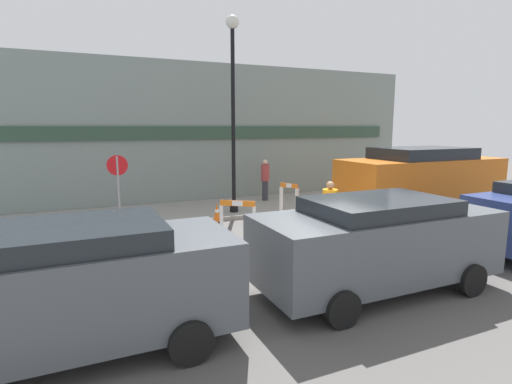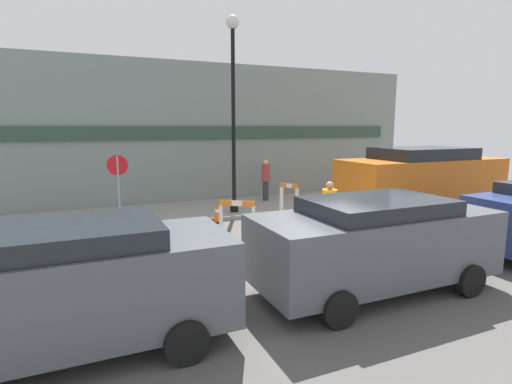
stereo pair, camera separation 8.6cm
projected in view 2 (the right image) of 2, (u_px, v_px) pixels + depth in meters
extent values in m
plane|color=#565451|center=(328.00, 258.00, 9.30)|extent=(60.00, 60.00, 0.00)
cube|color=gray|center=(234.00, 207.00, 14.84)|extent=(18.00, 3.30, 0.13)
cube|color=gray|center=(218.00, 134.00, 15.97)|extent=(18.00, 0.12, 5.50)
cube|color=#2D4738|center=(219.00, 133.00, 15.86)|extent=(16.20, 0.10, 0.50)
cylinder|color=black|center=(234.00, 208.00, 13.75)|extent=(0.29, 0.29, 0.24)
cylinder|color=black|center=(233.00, 123.00, 13.28)|extent=(0.13, 0.13, 6.04)
sphere|color=silver|center=(233.00, 22.00, 12.76)|extent=(0.44, 0.44, 0.44)
cylinder|color=gray|center=(119.00, 190.00, 11.88)|extent=(0.06, 0.06, 2.05)
cylinder|color=red|center=(117.00, 165.00, 11.76)|extent=(0.60, 0.07, 0.60)
cube|color=white|center=(221.00, 223.00, 10.69)|extent=(0.13, 0.14, 0.97)
cube|color=white|center=(254.00, 225.00, 10.50)|extent=(0.13, 0.14, 0.97)
cube|color=orange|center=(237.00, 203.00, 10.50)|extent=(0.79, 0.58, 0.15)
cube|color=white|center=(237.00, 203.00, 10.50)|extent=(0.25, 0.19, 0.14)
cube|color=white|center=(297.00, 203.00, 13.47)|extent=(0.14, 0.11, 0.98)
cube|color=white|center=(281.00, 201.00, 13.88)|extent=(0.14, 0.11, 0.98)
cube|color=orange|center=(289.00, 186.00, 13.58)|extent=(0.34, 0.64, 0.15)
cube|color=white|center=(289.00, 186.00, 13.58)|extent=(0.12, 0.20, 0.13)
cube|color=black|center=(290.00, 244.00, 10.38)|extent=(0.30, 0.30, 0.04)
cone|color=orange|center=(290.00, 230.00, 10.32)|extent=(0.22, 0.23, 0.69)
cylinder|color=white|center=(290.00, 229.00, 10.32)|extent=(0.13, 0.13, 0.10)
cube|color=black|center=(217.00, 222.00, 12.77)|extent=(0.30, 0.30, 0.04)
cone|color=orange|center=(217.00, 212.00, 12.71)|extent=(0.23, 0.22, 0.63)
cylinder|color=white|center=(217.00, 211.00, 12.71)|extent=(0.13, 0.13, 0.09)
cube|color=black|center=(276.00, 244.00, 10.38)|extent=(0.30, 0.30, 0.04)
cone|color=orange|center=(276.00, 235.00, 10.34)|extent=(0.23, 0.23, 0.45)
cylinder|color=white|center=(276.00, 234.00, 10.33)|extent=(0.13, 0.13, 0.06)
cube|color=black|center=(318.00, 231.00, 11.64)|extent=(0.30, 0.30, 0.04)
cone|color=orange|center=(318.00, 220.00, 11.58)|extent=(0.23, 0.22, 0.63)
cylinder|color=white|center=(318.00, 219.00, 11.58)|extent=(0.13, 0.13, 0.09)
cube|color=black|center=(326.00, 236.00, 11.09)|extent=(0.30, 0.30, 0.04)
cone|color=orange|center=(327.00, 225.00, 11.03)|extent=(0.23, 0.23, 0.63)
cylinder|color=white|center=(327.00, 224.00, 11.03)|extent=(0.13, 0.13, 0.09)
cylinder|color=#33333D|center=(329.00, 228.00, 10.56)|extent=(0.37, 0.37, 0.77)
cylinder|color=orange|center=(329.00, 202.00, 10.45)|extent=(0.51, 0.51, 0.65)
sphere|color=#8E6647|center=(330.00, 185.00, 10.38)|extent=(0.28, 0.28, 0.21)
cylinder|color=#33333D|center=(266.00, 191.00, 15.84)|extent=(0.30, 0.30, 0.78)
cylinder|color=#A33D3D|center=(266.00, 173.00, 15.72)|extent=(0.42, 0.42, 0.65)
sphere|color=beige|center=(266.00, 162.00, 15.65)|extent=(0.24, 0.24, 0.19)
cube|color=#4C5156|center=(70.00, 289.00, 5.31)|extent=(4.32, 1.79, 1.21)
cube|color=#1E2328|center=(66.00, 245.00, 5.22)|extent=(2.38, 1.65, 0.54)
cylinder|color=black|center=(161.00, 290.00, 6.76)|extent=(0.60, 0.18, 0.60)
cylinder|color=black|center=(187.00, 342.00, 5.14)|extent=(0.60, 0.18, 0.60)
cube|color=#4C5156|center=(375.00, 244.00, 7.35)|extent=(4.58, 1.83, 1.19)
cube|color=#1E2328|center=(377.00, 213.00, 7.26)|extent=(2.52, 1.68, 0.53)
cylinder|color=black|center=(397.00, 252.00, 8.84)|extent=(0.60, 0.18, 0.60)
cylinder|color=black|center=(470.00, 280.00, 7.19)|extent=(0.60, 0.18, 0.60)
cylinder|color=black|center=(283.00, 270.00, 7.71)|extent=(0.60, 0.18, 0.60)
cylinder|color=black|center=(339.00, 309.00, 6.06)|extent=(0.60, 0.18, 0.60)
cylinder|color=black|center=(480.00, 239.00, 9.84)|extent=(0.60, 0.18, 0.60)
cube|color=#D16619|center=(421.00, 185.00, 13.03)|extent=(5.50, 2.08, 1.71)
cube|color=#1E2328|center=(422.00, 159.00, 12.89)|extent=(3.02, 1.91, 0.72)
cylinder|color=black|center=(432.00, 201.00, 14.78)|extent=(0.60, 0.18, 0.60)
cylinder|color=black|center=(483.00, 212.00, 12.91)|extent=(0.60, 0.18, 0.60)
cylinder|color=black|center=(357.00, 209.00, 13.43)|extent=(0.60, 0.18, 0.60)
cylinder|color=black|center=(402.00, 222.00, 11.55)|extent=(0.60, 0.18, 0.60)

